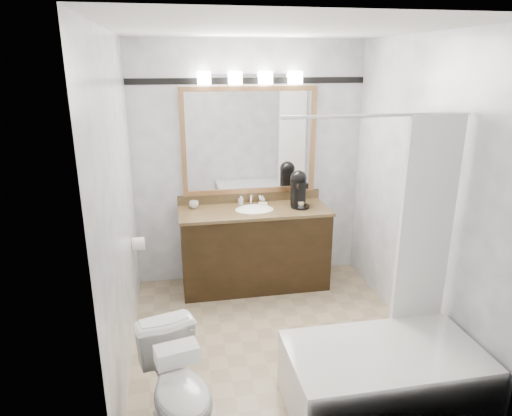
# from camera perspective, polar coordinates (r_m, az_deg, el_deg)

# --- Properties ---
(room) EXTENTS (2.42, 2.62, 2.52)m
(room) POSITION_cam_1_polar(r_m,az_deg,el_deg) (3.56, 2.77, 1.00)
(room) COLOR tan
(room) RESTS_ON ground
(vanity) EXTENTS (1.53, 0.58, 0.97)m
(vanity) POSITION_cam_1_polar(r_m,az_deg,el_deg) (4.77, -0.20, -4.81)
(vanity) COLOR black
(vanity) RESTS_ON ground
(mirror) EXTENTS (1.40, 0.04, 1.10)m
(mirror) POSITION_cam_1_polar(r_m,az_deg,el_deg) (4.73, -0.81, 8.34)
(mirror) COLOR #AD7B4E
(mirror) RESTS_ON room
(vanity_light_bar) EXTENTS (1.02, 0.14, 0.12)m
(vanity_light_bar) POSITION_cam_1_polar(r_m,az_deg,el_deg) (4.61, -0.72, 16.01)
(vanity_light_bar) COLOR silver
(vanity_light_bar) RESTS_ON room
(accent_stripe) EXTENTS (2.40, 0.01, 0.06)m
(accent_stripe) POSITION_cam_1_polar(r_m,az_deg,el_deg) (4.68, -0.87, 15.62)
(accent_stripe) COLOR black
(accent_stripe) RESTS_ON room
(bathtub) EXTENTS (1.30, 0.75, 1.96)m
(bathtub) POSITION_cam_1_polar(r_m,az_deg,el_deg) (3.42, 15.84, -18.78)
(bathtub) COLOR white
(bathtub) RESTS_ON ground
(tp_roll) EXTENTS (0.11, 0.12, 0.12)m
(tp_roll) POSITION_cam_1_polar(r_m,az_deg,el_deg) (4.30, -14.49, -4.36)
(tp_roll) COLOR white
(tp_roll) RESTS_ON room
(toilet) EXTENTS (0.55, 0.76, 0.69)m
(toilet) POSITION_cam_1_polar(r_m,az_deg,el_deg) (3.08, -9.54, -21.39)
(toilet) COLOR white
(toilet) RESTS_ON ground
(tissue_box) EXTENTS (0.26, 0.18, 0.10)m
(tissue_box) POSITION_cam_1_polar(r_m,az_deg,el_deg) (2.68, -9.87, -17.53)
(tissue_box) COLOR white
(tissue_box) RESTS_ON toilet
(coffee_maker) EXTENTS (0.19, 0.25, 0.38)m
(coffee_maker) POSITION_cam_1_polar(r_m,az_deg,el_deg) (4.70, 5.35, 2.51)
(coffee_maker) COLOR black
(coffee_maker) RESTS_ON vanity
(cup_left) EXTENTS (0.12, 0.12, 0.07)m
(cup_left) POSITION_cam_1_polar(r_m,az_deg,el_deg) (4.70, -7.77, 0.43)
(cup_left) COLOR white
(cup_left) RESTS_ON vanity
(soap_bottle_a) EXTENTS (0.05, 0.05, 0.09)m
(soap_bottle_a) POSITION_cam_1_polar(r_m,az_deg,el_deg) (4.78, -1.93, 0.99)
(soap_bottle_a) COLOR white
(soap_bottle_a) RESTS_ON vanity
(soap_bottle_b) EXTENTS (0.07, 0.07, 0.07)m
(soap_bottle_b) POSITION_cam_1_polar(r_m,az_deg,el_deg) (4.85, 0.81, 1.13)
(soap_bottle_b) COLOR white
(soap_bottle_b) RESTS_ON vanity
(soap_bar) EXTENTS (0.09, 0.06, 0.03)m
(soap_bar) POSITION_cam_1_polar(r_m,az_deg,el_deg) (4.76, 0.86, 0.51)
(soap_bar) COLOR beige
(soap_bar) RESTS_ON vanity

